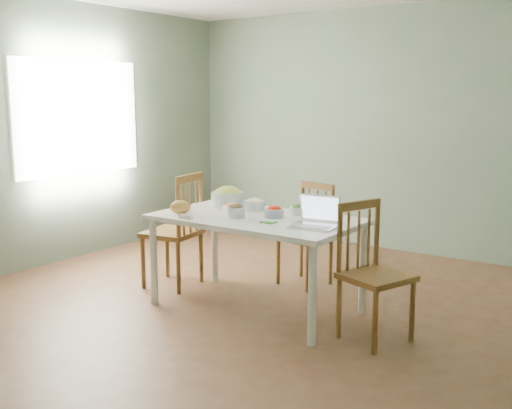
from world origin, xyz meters
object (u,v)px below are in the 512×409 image
Objects in this scene: bowl_squash at (228,196)px; dining_table at (256,263)px; chair_far at (305,235)px; bread_boule at (180,207)px; chair_right at (376,273)px; laptop at (313,212)px; chair_left at (172,230)px.

dining_table is at bearing -28.16° from bowl_squash.
dining_table is at bearing -79.85° from chair_far.
bread_boule is at bearing -157.44° from dining_table.
chair_right reaches higher than bread_boule.
laptop reaches higher than bowl_squash.
bread_boule is (-1.66, -0.20, 0.33)m from chair_right.
chair_left is (-0.99, 0.07, 0.14)m from dining_table.
bowl_squash reaches higher than dining_table.
bread_boule is (-0.57, -1.04, 0.36)m from chair_far.
chair_left reaches higher than laptop.
laptop reaches higher than chair_right.
chair_right is 0.63m from laptop.
chair_left reaches higher than bread_boule.
laptop is at bearing 7.65° from bread_boule.
chair_right is 2.97× the size of laptop.
chair_left is at bearing -134.36° from chair_far.
bread_boule is 0.58× the size of bowl_squash.
bowl_squash is (-1.57, 0.31, 0.36)m from chair_right.
chair_right is 5.80× the size of bread_boule.
laptop is at bearing 114.04° from chair_right.
laptop is at bearing -47.19° from chair_far.
chair_left is 0.59m from bread_boule.
bread_boule is 0.52m from bowl_squash.
chair_far is 1.15m from laptop.
chair_right reaches higher than bowl_squash.
chair_far is at bearing 116.56° from chair_left.
chair_left reaches higher than dining_table.
chair_right is at bearing -28.89° from chair_far.
laptop reaches higher than dining_table.
laptop is (0.58, -0.09, 0.50)m from dining_table.
chair_far is 1.24m from bread_boule.
chair_left is 1.62m from laptop.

